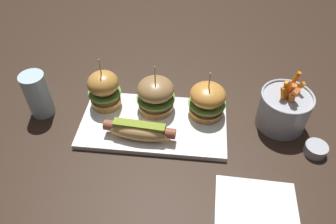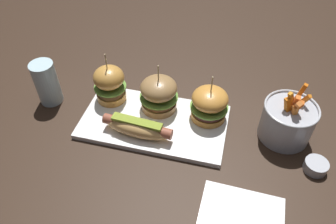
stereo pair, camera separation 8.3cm
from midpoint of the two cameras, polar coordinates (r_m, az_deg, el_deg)
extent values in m
plane|color=black|center=(0.87, 0.28, -2.21)|extent=(3.00, 3.00, 0.00)
cube|color=white|center=(0.87, 0.28, -1.90)|extent=(0.38, 0.21, 0.01)
ellipsoid|color=tan|center=(0.82, -2.49, -2.91)|extent=(0.18, 0.07, 0.05)
cylinder|color=brown|center=(0.81, -2.50, -2.66)|extent=(0.18, 0.04, 0.03)
cube|color=olive|center=(0.80, -2.53, -1.87)|extent=(0.13, 0.03, 0.01)
cylinder|color=#BF853A|center=(0.93, -7.34, 2.81)|extent=(0.08, 0.08, 0.02)
cylinder|color=#51351B|center=(0.91, -7.45, 3.75)|extent=(0.08, 0.08, 0.02)
cylinder|color=#609338|center=(0.91, -7.52, 4.31)|extent=(0.09, 0.09, 0.00)
ellipsoid|color=#BF853A|center=(0.89, -7.71, 5.89)|extent=(0.08, 0.08, 0.06)
cylinder|color=tan|center=(0.86, -8.00, 8.23)|extent=(0.00, 0.00, 0.06)
cylinder|color=olive|center=(0.89, 0.96, 1.24)|extent=(0.10, 0.10, 0.02)
cylinder|color=#52331F|center=(0.88, 0.97, 2.11)|extent=(0.09, 0.09, 0.02)
cylinder|color=#609338|center=(0.87, 0.98, 2.62)|extent=(0.10, 0.10, 0.00)
ellipsoid|color=olive|center=(0.85, 1.00, 4.09)|extent=(0.10, 0.10, 0.06)
cylinder|color=tan|center=(0.83, 1.04, 6.33)|extent=(0.00, 0.00, 0.06)
cylinder|color=#CA8535|center=(0.88, 9.73, -0.47)|extent=(0.09, 0.09, 0.02)
cylinder|color=#572C27|center=(0.87, 9.87, 0.34)|extent=(0.09, 0.09, 0.02)
cylinder|color=#6B9E3D|center=(0.86, 9.95, 0.82)|extent=(0.10, 0.10, 0.00)
ellipsoid|color=#CA8535|center=(0.84, 10.18, 2.18)|extent=(0.09, 0.09, 0.05)
cylinder|color=tan|center=(0.82, 10.54, 4.30)|extent=(0.00, 0.00, 0.06)
cylinder|color=#A8AAB2|center=(0.88, 22.64, -1.81)|extent=(0.13, 0.13, 0.09)
torus|color=#B7BABF|center=(0.85, 23.57, 0.52)|extent=(0.13, 0.13, 0.01)
cube|color=orange|center=(0.86, 22.60, 0.53)|extent=(0.02, 0.03, 0.06)
cube|color=orange|center=(0.86, 24.25, 0.52)|extent=(0.03, 0.03, 0.07)
cube|color=orange|center=(0.85, 23.80, -0.55)|extent=(0.02, 0.03, 0.07)
cube|color=#CF6513|center=(0.84, 22.82, 0.11)|extent=(0.03, 0.02, 0.08)
cube|color=orange|center=(0.85, 23.05, 0.01)|extent=(0.03, 0.03, 0.06)
cube|color=orange|center=(0.85, 23.86, 0.47)|extent=(0.02, 0.06, 0.08)
cube|color=orange|center=(0.85, 23.46, 0.68)|extent=(0.02, 0.03, 0.08)
cube|color=#D15F1F|center=(0.85, 23.89, 0.17)|extent=(0.03, 0.03, 0.08)
cube|color=orange|center=(0.86, 23.50, -0.01)|extent=(0.03, 0.02, 0.06)
cube|color=orange|center=(0.88, 24.77, 1.33)|extent=(0.03, 0.03, 0.07)
cube|color=#D25F12|center=(0.87, 24.28, 2.26)|extent=(0.03, 0.02, 0.09)
cube|color=orange|center=(0.85, 23.57, 0.77)|extent=(0.04, 0.02, 0.09)
cylinder|color=#A8AAB2|center=(0.86, 27.01, -8.57)|extent=(0.05, 0.05, 0.03)
cylinder|color=tan|center=(0.86, 27.18, -8.26)|extent=(0.04, 0.04, 0.01)
cylinder|color=silver|center=(0.95, -18.14, 4.74)|extent=(0.06, 0.06, 0.13)
camera|label=1|loc=(0.04, -87.13, 2.85)|focal=34.84mm
camera|label=2|loc=(0.04, 92.87, -2.85)|focal=34.84mm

